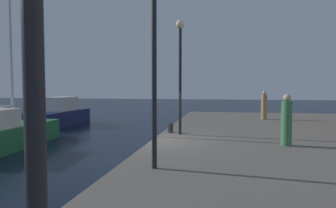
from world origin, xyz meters
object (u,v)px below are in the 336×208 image
Objects in this scene: lamp_post_mid_promenade at (154,31)px; lamp_post_far_end at (180,57)px; sailboat_green at (4,134)px; bollard_center at (170,128)px; person_mid_promenade at (264,106)px; person_by_the_water at (287,122)px; motorboat_navy at (60,115)px.

lamp_post_mid_promenade is 1.02× the size of lamp_post_far_end.
sailboat_green is 16.65× the size of bollard_center.
lamp_post_mid_promenade is 2.73× the size of person_mid_promenade.
lamp_post_mid_promenade is 5.17m from lamp_post_far_end.
bollard_center is at bearing 138.41° from lamp_post_far_end.
bollard_center is at bearing 8.00° from sailboat_green.
sailboat_green is at bearing -172.00° from bollard_center.
sailboat_green is at bearing -175.56° from lamp_post_far_end.
person_mid_promenade is (11.90, 7.29, 0.91)m from sailboat_green.
lamp_post_mid_promenade is 2.79× the size of person_by_the_water.
lamp_post_mid_promenade is (7.81, -4.57, 3.31)m from sailboat_green.
person_mid_promenade is (0.44, 8.40, 0.02)m from person_by_the_water.
lamp_post_far_end is at bearing 155.58° from person_by_the_water.
bollard_center is 0.23× the size of person_by_the_water.
person_mid_promenade is at bearing 70.95° from lamp_post_mid_promenade.
person_by_the_water is (3.66, 3.46, -2.41)m from lamp_post_mid_promenade.
lamp_post_mid_promenade is 5.58m from person_by_the_water.
lamp_post_far_end is at bearing -41.59° from bollard_center.
lamp_post_mid_promenade reaches higher than bollard_center.
lamp_post_far_end is 2.67× the size of person_mid_promenade.
sailboat_green is 9.63m from lamp_post_mid_promenade.
sailboat_green is 11.56m from person_by_the_water.
lamp_post_mid_promenade reaches higher than lamp_post_far_end.
lamp_post_far_end is 3.01m from bollard_center.
motorboat_navy is 8.37m from sailboat_green.
bollard_center is at bearing -37.37° from motorboat_navy.
sailboat_green is 13.99m from person_mid_promenade.
person_mid_promenade is at bearing -3.37° from motorboat_navy.
person_mid_promenade reaches higher than person_by_the_water.
motorboat_navy is at bearing 142.63° from bollard_center.
sailboat_green reaches higher than bollard_center.
lamp_post_far_end is at bearing 4.44° from sailboat_green.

